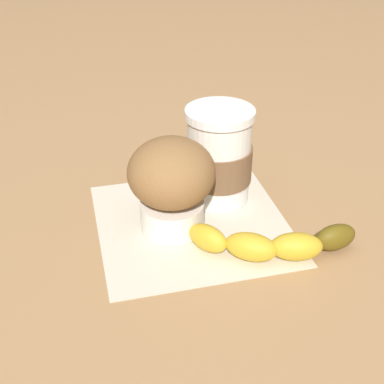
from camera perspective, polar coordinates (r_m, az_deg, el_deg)
ground_plane at (r=0.65m, az=0.00°, el=-3.39°), size 3.00×3.00×0.00m
paper_napkin at (r=0.65m, az=0.00°, el=-3.34°), size 0.26×0.26×0.00m
coffee_cup at (r=0.67m, az=2.87°, el=3.75°), size 0.09×0.09×0.12m
muffin at (r=0.61m, az=-2.19°, el=1.13°), size 0.10×0.10×0.12m
banana at (r=0.60m, az=8.62°, el=-5.40°), size 0.07×0.20×0.03m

